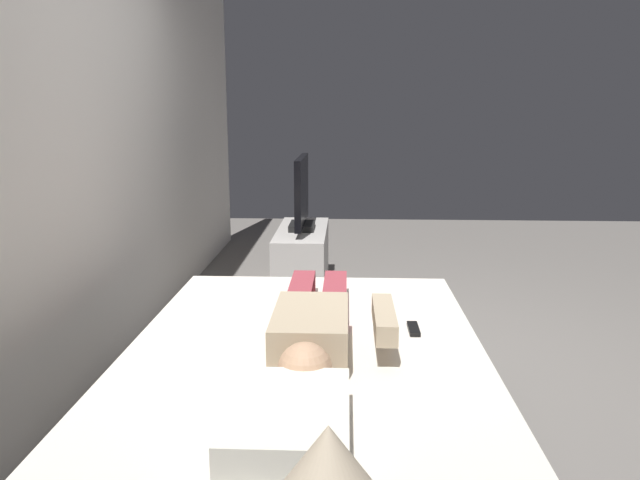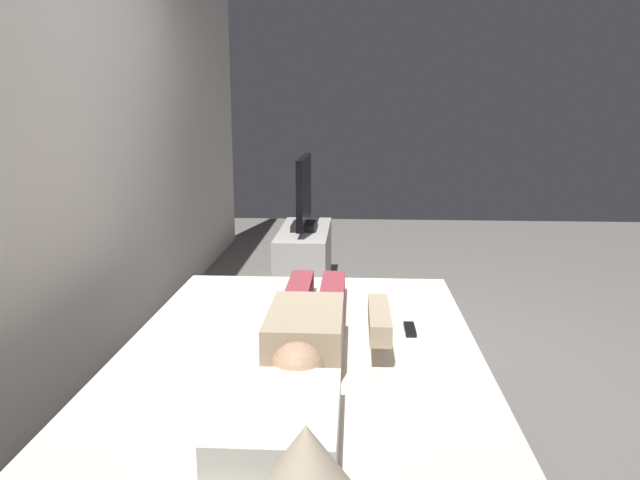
# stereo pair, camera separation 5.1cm
# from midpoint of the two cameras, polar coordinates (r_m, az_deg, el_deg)

# --- Properties ---
(ground_plane) EXTENTS (10.00, 10.00, 0.00)m
(ground_plane) POSITION_cam_midpoint_polar(r_m,az_deg,el_deg) (3.48, 6.69, -12.77)
(ground_plane) COLOR slate
(back_wall) EXTENTS (6.40, 0.10, 2.80)m
(back_wall) POSITION_cam_midpoint_polar(r_m,az_deg,el_deg) (3.81, -19.23, 10.56)
(back_wall) COLOR silver
(back_wall) RESTS_ON ground
(bed) EXTENTS (2.09, 1.49, 0.54)m
(bed) POSITION_cam_midpoint_polar(r_m,az_deg,el_deg) (2.58, -1.90, -15.50)
(bed) COLOR #333338
(bed) RESTS_ON ground
(pillow) EXTENTS (0.48, 0.34, 0.12)m
(pillow) POSITION_cam_midpoint_polar(r_m,az_deg,el_deg) (1.79, -3.82, -16.68)
(pillow) COLOR silver
(pillow) RESTS_ON bed
(person) EXTENTS (1.26, 0.46, 0.18)m
(person) POSITION_cam_midpoint_polar(r_m,az_deg,el_deg) (2.46, -0.93, -7.82)
(person) COLOR tan
(person) RESTS_ON bed
(remote) EXTENTS (0.15, 0.04, 0.02)m
(remote) POSITION_cam_midpoint_polar(r_m,az_deg,el_deg) (2.64, 8.19, -8.23)
(remote) COLOR black
(remote) RESTS_ON bed
(tv_stand) EXTENTS (1.10, 0.40, 0.50)m
(tv_stand) POSITION_cam_midpoint_polar(r_m,az_deg,el_deg) (5.04, -1.96, -1.76)
(tv_stand) COLOR #B7B2AD
(tv_stand) RESTS_ON ground
(tv) EXTENTS (0.88, 0.20, 0.59)m
(tv) POSITION_cam_midpoint_polar(r_m,az_deg,el_deg) (4.94, -2.01, 4.27)
(tv) COLOR black
(tv) RESTS_ON tv_stand
(lamp) EXTENTS (0.22, 0.22, 0.42)m
(lamp) POSITION_cam_midpoint_polar(r_m,az_deg,el_deg) (1.12, -0.62, -20.92)
(lamp) COLOR #59595B
(lamp) RESTS_ON nightstand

